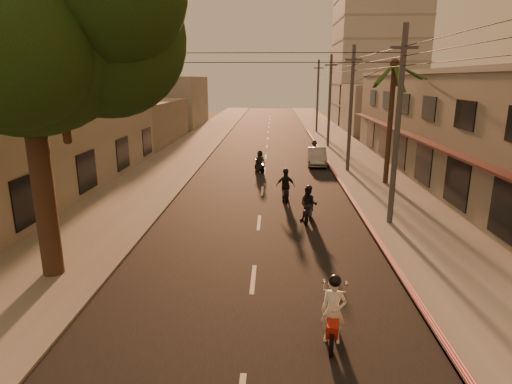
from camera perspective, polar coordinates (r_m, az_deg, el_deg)
ground at (r=13.31m, az=-0.79°, el=-15.40°), size 160.00×160.00×0.00m
road at (r=32.19m, az=1.11°, el=2.85°), size 10.00×140.00×0.02m
sidewalk_right at (r=32.89m, az=14.31°, el=2.74°), size 5.00×140.00×0.12m
sidewalk_left at (r=33.18m, az=-11.96°, el=2.98°), size 5.00×140.00×0.12m
curb_stripe at (r=27.65m, az=11.52°, el=0.73°), size 0.20×60.00×0.20m
shophouse_row at (r=32.49m, az=26.76°, el=7.90°), size 8.80×34.20×7.30m
left_building at (r=29.66m, az=-27.39°, el=5.24°), size 8.20×24.20×5.20m
distant_tower at (r=69.58m, az=16.06°, el=20.34°), size 12.10×12.10×28.00m
broadleaf_tree at (r=15.53m, az=-27.29°, el=19.86°), size 9.60×8.70×12.10m
palm_tree at (r=28.45m, az=17.93°, el=15.07°), size 5.00×5.00×8.20m
utility_poles at (r=31.96m, az=12.71°, el=14.21°), size 1.20×48.26×9.00m
filler_right at (r=58.15m, az=15.86°, el=10.66°), size 8.00×14.00×6.00m
filler_left_near at (r=47.98m, az=-15.67°, el=8.93°), size 8.00×14.00×4.40m
filler_left_far at (r=65.22m, az=-10.91°, el=11.79°), size 8.00×14.00×7.00m
scooter_red at (r=11.70m, az=10.29°, el=-15.50°), size 0.87×1.92×1.90m
scooter_mid_a at (r=20.66m, az=7.02°, el=-1.77°), size 1.12×1.83×1.83m
scooter_mid_b at (r=24.03m, az=3.94°, el=0.71°), size 1.09×1.93×1.89m
scooter_far_a at (r=31.47m, az=0.52°, el=3.99°), size 1.15×1.61×1.68m
scooter_far_b at (r=37.50m, az=7.76°, el=5.57°), size 1.07×1.65×1.61m
parked_car at (r=34.67m, az=8.10°, el=4.71°), size 1.87×4.29×1.36m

